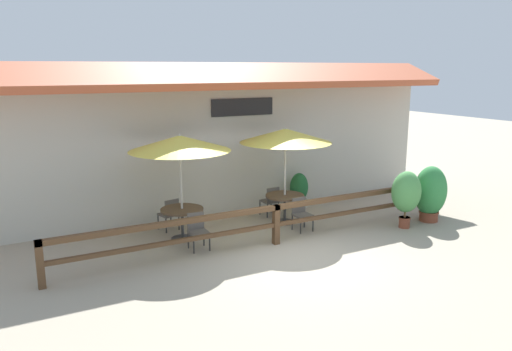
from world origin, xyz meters
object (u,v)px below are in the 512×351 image
object	(u,v)px
dining_table_near	(182,215)
potted_plant_small_flowering	(299,191)
dining_table_middle	(285,200)
patio_umbrella_middle	(286,136)
chair_middle_streetside	(301,213)
chair_near_streetside	(198,229)
patio_umbrella_near	(180,143)
chair_near_wallside	(170,213)
chair_middle_wallside	(271,200)
potted_plant_corner_fern	(406,193)
potted_plant_tall_tropical	(430,193)

from	to	relation	value
dining_table_near	potted_plant_small_flowering	size ratio (longest dim) A/B	1.01
dining_table_middle	patio_umbrella_middle	bearing A→B (deg)	-90.00
patio_umbrella_middle	dining_table_near	bearing A→B (deg)	179.19
patio_umbrella_middle	potted_plant_small_flowering	xyz separation A→B (m)	(1.22, 1.18, -1.88)
chair_middle_streetside	chair_near_streetside	bearing A→B (deg)	178.83
patio_umbrella_near	chair_near_wallside	bearing A→B (deg)	94.06
patio_umbrella_middle	chair_middle_wallside	xyz separation A→B (m)	(-0.02, 0.73, -1.90)
patio_umbrella_near	chair_near_streetside	xyz separation A→B (m)	(0.08, -0.79, -1.90)
potted_plant_corner_fern	potted_plant_small_flowering	distance (m)	3.32
chair_near_wallside	potted_plant_tall_tropical	world-z (taller)	potted_plant_tall_tropical
chair_near_streetside	chair_middle_wallside	distance (m)	3.14
dining_table_near	chair_near_wallside	world-z (taller)	chair_near_wallside
chair_middle_wallside	potted_plant_small_flowering	distance (m)	1.31
chair_near_wallside	chair_middle_streetside	bearing A→B (deg)	138.57
dining_table_near	potted_plant_tall_tropical	xyz separation A→B (m)	(6.41, -1.76, 0.18)
chair_near_wallside	chair_middle_wallside	size ratio (longest dim) A/B	1.00
potted_plant_tall_tropical	chair_near_streetside	bearing A→B (deg)	171.24
dining_table_near	potted_plant_corner_fern	distance (m)	5.73
dining_table_middle	chair_near_streetside	bearing A→B (deg)	-164.99
patio_umbrella_near	dining_table_middle	distance (m)	3.36
chair_near_wallside	dining_table_near	bearing A→B (deg)	80.32
potted_plant_tall_tropical	potted_plant_small_flowering	distance (m)	3.72
chair_near_wallside	chair_middle_wallside	xyz separation A→B (m)	(2.91, -0.10, 0.00)
chair_near_wallside	chair_middle_wallside	bearing A→B (deg)	164.32
dining_table_near	dining_table_middle	size ratio (longest dim) A/B	1.00
chair_middle_streetside	potted_plant_corner_fern	bearing A→B (deg)	-25.71
potted_plant_small_flowering	potted_plant_corner_fern	bearing A→B (deg)	-66.61
patio_umbrella_near	patio_umbrella_middle	distance (m)	2.87
patio_umbrella_middle	dining_table_middle	distance (m)	1.74
chair_near_wallside	chair_middle_streetside	distance (m)	3.36
dining_table_middle	patio_umbrella_near	bearing A→B (deg)	179.19
chair_near_wallside	dining_table_middle	bearing A→B (deg)	150.42
patio_umbrella_near	chair_near_streetside	distance (m)	2.05
chair_near_wallside	potted_plant_corner_fern	distance (m)	6.09
chair_near_streetside	chair_middle_streetside	distance (m)	2.84
patio_umbrella_near	patio_umbrella_middle	bearing A→B (deg)	-0.81
dining_table_middle	potted_plant_tall_tropical	size ratio (longest dim) A/B	0.68
potted_plant_corner_fern	potted_plant_small_flowering	bearing A→B (deg)	113.39
patio_umbrella_near	dining_table_near	xyz separation A→B (m)	(-0.00, -0.00, -1.74)
chair_near_wallside	potted_plant_small_flowering	world-z (taller)	potted_plant_small_flowering
patio_umbrella_near	chair_middle_streetside	xyz separation A→B (m)	(2.92, -0.77, -1.90)
chair_near_streetside	chair_near_wallside	bearing A→B (deg)	97.03
dining_table_middle	potted_plant_tall_tropical	xyz separation A→B (m)	(3.53, -1.72, 0.18)
dining_table_near	chair_middle_streetside	bearing A→B (deg)	-14.81
potted_plant_corner_fern	patio_umbrella_middle	bearing A→B (deg)	143.85
chair_near_wallside	chair_middle_streetside	world-z (taller)	same
dining_table_middle	chair_middle_streetside	distance (m)	0.75
dining_table_middle	potted_plant_corner_fern	bearing A→B (deg)	-36.15
potted_plant_tall_tropical	patio_umbrella_middle	bearing A→B (deg)	154.02
dining_table_middle	potted_plant_tall_tropical	distance (m)	3.94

